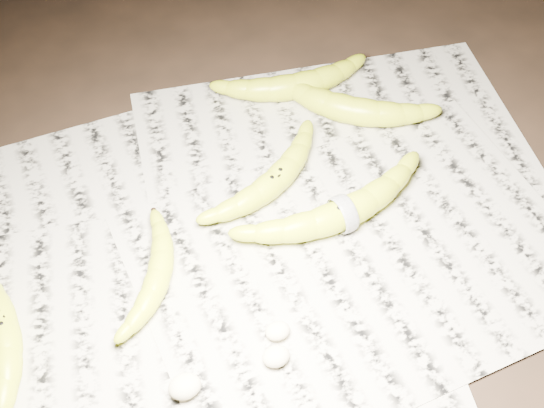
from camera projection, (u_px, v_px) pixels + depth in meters
name	position (u px, v px, depth m)	size (l,w,h in m)	color
ground	(269.00, 244.00, 0.98)	(3.00, 3.00, 0.00)	black
newspaper_patch	(242.00, 250.00, 0.97)	(0.90, 0.70, 0.01)	#A9A390
banana_left_a	(1.00, 325.00, 0.87)	(0.23, 0.06, 0.04)	#CED21A
banana_left_b	(158.00, 274.00, 0.93)	(0.16, 0.05, 0.03)	#CED21A
banana_center	(275.00, 179.00, 1.02)	(0.20, 0.06, 0.04)	#CED21A
banana_taped	(343.00, 212.00, 0.98)	(0.25, 0.07, 0.04)	#CED21A
banana_upper_a	(295.00, 84.00, 1.14)	(0.21, 0.06, 0.04)	#CED21A
banana_upper_b	(353.00, 108.00, 1.10)	(0.20, 0.07, 0.04)	#CED21A
measuring_tape	(343.00, 212.00, 0.98)	(0.05, 0.05, 0.00)	white
flesh_chunk_a	(184.00, 385.00, 0.84)	(0.04, 0.03, 0.02)	beige
flesh_chunk_b	(278.00, 329.00, 0.88)	(0.03, 0.02, 0.02)	beige
flesh_chunk_c	(276.00, 355.00, 0.86)	(0.03, 0.03, 0.02)	beige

